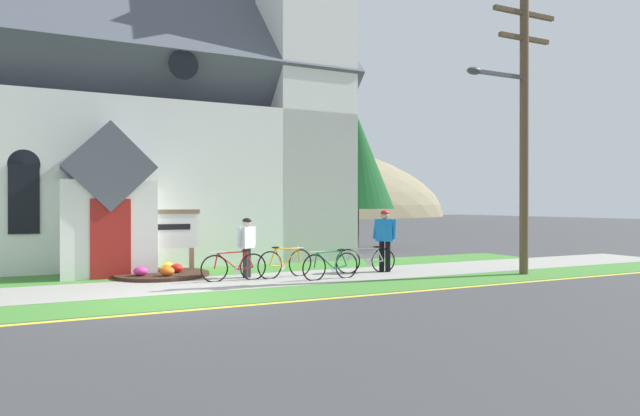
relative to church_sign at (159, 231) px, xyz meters
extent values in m
plane|color=#3D3D3F|center=(-0.33, -0.20, -1.21)|extent=(140.00, 140.00, 0.00)
cube|color=#99968E|center=(0.91, -2.28, -1.20)|extent=(32.00, 2.59, 0.01)
cube|color=#427F33|center=(0.91, -4.44, -1.20)|extent=(32.00, 1.73, 0.01)
cube|color=#427F33|center=(0.91, 0.14, -1.20)|extent=(24.00, 2.25, 0.01)
cube|color=yellow|center=(0.91, -5.46, -1.21)|extent=(28.00, 0.16, 0.01)
cube|color=white|center=(0.91, 6.07, 1.37)|extent=(12.25, 9.62, 5.16)
cube|color=#4C515B|center=(0.91, 6.07, 5.47)|extent=(12.75, 9.79, 9.79)
cube|color=white|center=(5.61, 2.69, 4.76)|extent=(2.85, 2.85, 11.93)
cube|color=white|center=(-1.29, 0.47, 0.09)|extent=(2.40, 1.60, 2.60)
cube|color=#4C515B|center=(-1.29, 0.47, 1.74)|extent=(2.40, 1.80, 2.40)
cube|color=maroon|center=(-1.29, -0.35, -0.16)|extent=(1.00, 0.06, 2.10)
cube|color=black|center=(-3.38, 1.24, 0.89)|extent=(0.76, 0.06, 1.90)
cone|color=black|center=(-3.38, 1.24, 1.84)|extent=(0.80, 0.06, 0.80)
cylinder|color=black|center=(0.91, 1.24, 5.01)|extent=(0.90, 0.06, 0.90)
cube|color=#7F6047|center=(-0.88, 0.02, -0.85)|extent=(0.12, 0.12, 0.72)
cube|color=#7F6047|center=(0.88, -0.01, -0.85)|extent=(0.12, 0.12, 0.72)
cube|color=white|center=(0.00, 0.00, 0.00)|extent=(2.10, 0.12, 0.97)
cube|color=#7F6047|center=(0.00, 0.00, 0.54)|extent=(2.22, 0.16, 0.12)
cube|color=black|center=(0.00, -0.04, 0.12)|extent=(1.68, 0.04, 0.16)
cylinder|color=#382319|center=(0.00, -0.43, -1.16)|extent=(2.50, 2.50, 0.10)
ellipsoid|color=red|center=(0.36, -0.53, -0.99)|extent=(0.36, 0.36, 0.24)
ellipsoid|color=gold|center=(0.21, -0.08, -0.99)|extent=(0.36, 0.36, 0.24)
ellipsoid|color=orange|center=(-0.54, -0.06, -0.99)|extent=(0.36, 0.36, 0.24)
ellipsoid|color=#CC338C|center=(-0.60, -0.82, -0.99)|extent=(0.36, 0.36, 0.24)
ellipsoid|color=orange|center=(0.02, -1.14, -0.99)|extent=(0.36, 0.36, 0.24)
torus|color=black|center=(5.88, -2.26, -0.87)|extent=(0.70, 0.20, 0.71)
torus|color=black|center=(4.86, -2.02, -0.87)|extent=(0.70, 0.20, 0.71)
cylinder|color=#B7B7BC|center=(5.21, -2.10, -0.72)|extent=(0.56, 0.16, 0.43)
cylinder|color=#B7B7BC|center=(5.32, -2.13, -0.51)|extent=(0.76, 0.21, 0.05)
cylinder|color=#B7B7BC|center=(5.58, -2.19, -0.71)|extent=(0.26, 0.09, 0.44)
cylinder|color=#B7B7BC|center=(5.68, -2.21, -0.90)|extent=(0.42, 0.13, 0.09)
cylinder|color=#B7B7BC|center=(5.79, -2.23, -0.69)|extent=(0.22, 0.08, 0.39)
cylinder|color=#B7B7BC|center=(4.90, -2.03, -0.70)|extent=(0.12, 0.06, 0.36)
ellipsoid|color=black|center=(5.70, -2.21, -0.47)|extent=(0.25, 0.13, 0.05)
cylinder|color=silver|center=(4.94, -2.04, -0.50)|extent=(0.44, 0.13, 0.03)
cylinder|color=silver|center=(5.47, -2.16, -0.92)|extent=(0.18, 0.06, 0.18)
torus|color=black|center=(2.02, -2.11, -0.87)|extent=(0.71, 0.05, 0.70)
torus|color=black|center=(1.01, -2.09, -0.87)|extent=(0.71, 0.05, 0.70)
cylinder|color=#A51E19|center=(1.35, -2.10, -0.71)|extent=(0.55, 0.05, 0.47)
cylinder|color=#A51E19|center=(1.46, -2.10, -0.48)|extent=(0.75, 0.05, 0.05)
cylinder|color=#A51E19|center=(1.72, -2.11, -0.70)|extent=(0.25, 0.04, 0.47)
cylinder|color=#A51E19|center=(1.82, -2.11, -0.90)|extent=(0.41, 0.04, 0.09)
cylinder|color=#A51E19|center=(1.93, -2.11, -0.67)|extent=(0.21, 0.04, 0.42)
cylinder|color=#A51E19|center=(1.05, -2.09, -0.68)|extent=(0.12, 0.04, 0.40)
ellipsoid|color=black|center=(1.84, -2.11, -0.44)|extent=(0.24, 0.08, 0.05)
cylinder|color=silver|center=(1.09, -2.09, -0.47)|extent=(0.44, 0.04, 0.03)
cylinder|color=silver|center=(1.61, -2.10, -0.92)|extent=(0.18, 0.02, 0.18)
torus|color=black|center=(2.45, -2.19, -0.85)|extent=(0.74, 0.20, 0.76)
torus|color=black|center=(3.41, -1.98, -0.85)|extent=(0.74, 0.20, 0.76)
cylinder|color=orange|center=(3.08, -2.05, -0.68)|extent=(0.53, 0.15, 0.47)
cylinder|color=orange|center=(2.98, -2.07, -0.44)|extent=(0.72, 0.20, 0.08)
cylinder|color=orange|center=(2.73, -2.13, -0.66)|extent=(0.25, 0.09, 0.50)
cylinder|color=orange|center=(2.64, -2.15, -0.88)|extent=(0.40, 0.12, 0.09)
cylinder|color=orange|center=(2.54, -2.17, -0.63)|extent=(0.21, 0.08, 0.45)
cylinder|color=orange|center=(3.37, -1.98, -0.65)|extent=(0.12, 0.06, 0.40)
ellipsoid|color=black|center=(2.62, -2.15, -0.39)|extent=(0.25, 0.13, 0.05)
cylinder|color=silver|center=(3.33, -1.99, -0.44)|extent=(0.44, 0.12, 0.03)
cylinder|color=silver|center=(2.83, -2.10, -0.90)|extent=(0.18, 0.06, 0.18)
torus|color=black|center=(4.36, -2.87, -0.88)|extent=(0.70, 0.11, 0.70)
torus|color=black|center=(3.37, -2.97, -0.88)|extent=(0.70, 0.11, 0.70)
cylinder|color=#19723F|center=(3.71, -2.93, -0.71)|extent=(0.54, 0.09, 0.46)
cylinder|color=#19723F|center=(3.81, -2.92, -0.48)|extent=(0.74, 0.11, 0.05)
cylinder|color=#19723F|center=(4.07, -2.90, -0.70)|extent=(0.25, 0.06, 0.47)
cylinder|color=#19723F|center=(4.16, -2.89, -0.90)|extent=(0.40, 0.08, 0.09)
cylinder|color=#19723F|center=(4.27, -2.88, -0.68)|extent=(0.21, 0.06, 0.41)
cylinder|color=#19723F|center=(3.41, -2.96, -0.68)|extent=(0.12, 0.05, 0.39)
ellipsoid|color=black|center=(4.18, -2.88, -0.45)|extent=(0.25, 0.10, 0.05)
cylinder|color=silver|center=(3.45, -2.96, -0.47)|extent=(0.44, 0.07, 0.03)
cylinder|color=silver|center=(3.96, -2.91, -0.93)|extent=(0.18, 0.04, 0.18)
cylinder|color=#2D2D33|center=(2.04, -1.65, -0.81)|extent=(0.15, 0.15, 0.79)
cylinder|color=#2D2D33|center=(1.94, -1.72, -0.81)|extent=(0.15, 0.15, 0.79)
cube|color=silver|center=(1.99, -1.68, -0.13)|extent=(0.48, 0.42, 0.57)
sphere|color=beige|center=(1.99, -1.68, 0.26)|extent=(0.20, 0.20, 0.20)
ellipsoid|color=black|center=(1.99, -1.68, 0.31)|extent=(0.32, 0.33, 0.14)
cylinder|color=silver|center=(2.24, -1.56, -0.10)|extent=(0.09, 0.14, 0.52)
cylinder|color=silver|center=(1.75, -1.81, -0.10)|extent=(0.09, 0.15, 0.52)
cylinder|color=black|center=(5.93, -2.09, -0.76)|extent=(0.15, 0.15, 0.89)
cylinder|color=black|center=(6.06, -2.23, -0.76)|extent=(0.15, 0.15, 0.89)
cube|color=blue|center=(6.00, -2.16, 0.00)|extent=(0.48, 0.51, 0.65)
sphere|color=tan|center=(6.00, -2.16, 0.44)|extent=(0.23, 0.23, 0.23)
ellipsoid|color=red|center=(6.00, -2.16, 0.50)|extent=(0.37, 0.37, 0.16)
cylinder|color=blue|center=(5.83, -1.91, 0.03)|extent=(0.09, 0.21, 0.59)
cylinder|color=blue|center=(6.16, -2.41, 0.03)|extent=(0.09, 0.13, 0.59)
cylinder|color=brown|center=(9.25, -4.26, 2.74)|extent=(0.24, 0.24, 7.90)
cube|color=brown|center=(9.25, -4.26, 6.09)|extent=(2.20, 0.12, 0.12)
cube|color=brown|center=(9.25, -4.26, 5.39)|extent=(1.80, 0.12, 0.12)
cube|color=#4C4C51|center=(8.35, -4.26, 4.29)|extent=(1.80, 0.10, 0.10)
ellipsoid|color=#3F3F44|center=(7.45, -4.26, 4.29)|extent=(0.44, 0.28, 0.20)
cylinder|color=#3D2D1E|center=(9.15, 5.20, -0.32)|extent=(0.28, 0.28, 1.77)
cone|color=#14471E|center=(9.15, 5.20, 2.70)|extent=(3.37, 3.37, 4.26)
ellipsoid|color=#847A5B|center=(10.85, 64.93, -1.21)|extent=(95.46, 40.62, 27.87)
camera|label=1|loc=(-2.40, -15.43, 0.73)|focal=30.27mm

